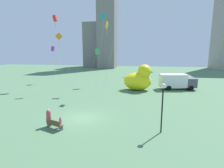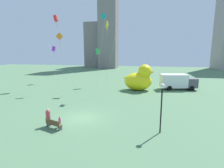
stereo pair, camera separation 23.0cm
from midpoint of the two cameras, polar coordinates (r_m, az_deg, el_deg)
ground_plane at (r=19.08m, az=-9.27°, el=-10.90°), size 140.00×140.00×0.00m
park_bench at (r=16.99m, az=-18.35°, el=-12.34°), size 1.76×0.98×0.90m
person_adult at (r=17.60m, az=-19.93°, el=-10.00°), size 0.42×0.42×1.71m
person_child at (r=17.13m, az=-16.43°, el=-11.76°), size 0.25×0.25×1.01m
giant_inflatable_duck at (r=31.97m, az=9.13°, el=1.54°), size 5.71×3.67×4.73m
lamppost at (r=15.16m, az=16.50°, el=-4.18°), size 0.42×0.42×4.36m
box_truck at (r=34.53m, az=20.88°, el=0.69°), size 6.77×3.42×2.85m
city_skyline at (r=78.35m, az=12.74°, el=16.76°), size 63.33×15.39×39.75m
kite_teal at (r=33.02m, az=-2.71°, el=20.27°), size 2.21×1.71×13.83m
kite_orange at (r=31.75m, az=-16.83°, el=14.12°), size 2.56×2.10×10.19m
kite_purple at (r=42.57m, az=-18.45°, el=10.96°), size 2.43×3.37×8.33m
kite_yellow at (r=27.99m, az=-1.31°, el=17.75°), size 2.40×1.97×11.58m
kite_green at (r=35.87m, az=-4.56°, el=10.62°), size 2.69×2.76×7.68m
kite_red at (r=37.56m, az=-17.77°, el=19.75°), size 3.52×3.99×14.00m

